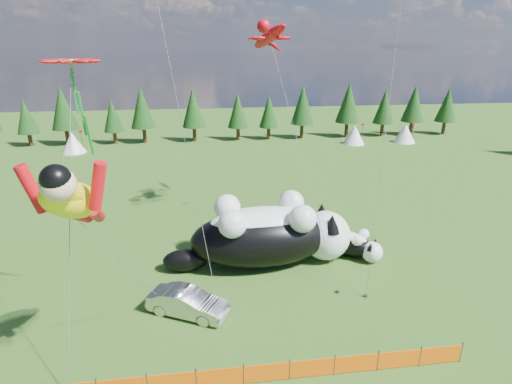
# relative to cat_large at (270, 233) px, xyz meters

# --- Properties ---
(ground) EXTENTS (160.00, 160.00, 0.00)m
(ground) POSITION_rel_cat_large_xyz_m (-3.80, -7.08, -2.15)
(ground) COLOR #143209
(ground) RESTS_ON ground
(safety_fence) EXTENTS (22.06, 0.06, 1.10)m
(safety_fence) POSITION_rel_cat_large_xyz_m (-3.80, -10.08, -1.65)
(safety_fence) COLOR #262626
(safety_fence) RESTS_ON ground
(tree_line) EXTENTS (90.00, 4.00, 8.00)m
(tree_line) POSITION_rel_cat_large_xyz_m (-3.80, 37.92, 1.85)
(tree_line) COLOR black
(tree_line) RESTS_ON ground
(festival_tents) EXTENTS (50.00, 3.20, 2.80)m
(festival_tents) POSITION_rel_cat_large_xyz_m (7.20, 32.92, -0.75)
(festival_tents) COLOR white
(festival_tents) RESTS_ON ground
(cat_large) EXTENTS (12.55, 4.84, 4.53)m
(cat_large) POSITION_rel_cat_large_xyz_m (0.00, 0.00, 0.00)
(cat_large) COLOR black
(cat_large) RESTS_ON ground
(cat_small) EXTENTS (4.27, 4.18, 1.92)m
(cat_small) POSITION_rel_cat_large_xyz_m (5.66, 0.36, -1.24)
(cat_small) COLOR black
(cat_small) RESTS_ON ground
(car) EXTENTS (4.61, 3.32, 1.44)m
(car) POSITION_rel_cat_large_xyz_m (-5.30, -4.89, -1.43)
(car) COLOR silver
(car) RESTS_ON ground
(superhero_kite) EXTENTS (4.77, 7.80, 11.31)m
(superhero_kite) POSITION_rel_cat_large_xyz_m (-8.83, -9.10, 6.28)
(superhero_kite) COLOR #FFEC0D
(superhero_kite) RESTS_ON ground
(gecko_kite) EXTENTS (5.07, 15.09, 18.50)m
(gecko_kite) POSITION_rel_cat_large_xyz_m (1.06, 7.55, 12.22)
(gecko_kite) COLOR red
(gecko_kite) RESTS_ON ground
(flower_kite) EXTENTS (2.90, 6.70, 13.95)m
(flower_kite) POSITION_rel_cat_large_xyz_m (-9.52, -4.63, 10.77)
(flower_kite) COLOR red
(flower_kite) RESTS_ON ground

